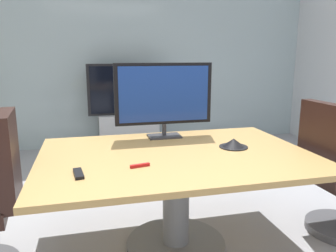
{
  "coord_description": "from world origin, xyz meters",
  "views": [
    {
      "loc": [
        -0.5,
        -2.01,
        1.44
      ],
      "look_at": [
        0.11,
        0.47,
        0.89
      ],
      "focal_mm": 35.42,
      "sensor_mm": 36.0,
      "label": 1
    }
  ],
  "objects_px": {
    "conference_table": "(176,175)",
    "wall_display_unit": "(129,121)",
    "tv_monitor": "(164,96)",
    "remote_control": "(78,173)",
    "conference_phone": "(234,143)",
    "office_chair_right": "(336,180)"
  },
  "relations": [
    {
      "from": "conference_table",
      "to": "wall_display_unit",
      "type": "height_order",
      "value": "wall_display_unit"
    },
    {
      "from": "tv_monitor",
      "to": "wall_display_unit",
      "type": "bearing_deg",
      "value": 90.82
    },
    {
      "from": "conference_table",
      "to": "wall_display_unit",
      "type": "bearing_deg",
      "value": 90.13
    },
    {
      "from": "wall_display_unit",
      "to": "tv_monitor",
      "type": "bearing_deg",
      "value": -89.18
    },
    {
      "from": "conference_table",
      "to": "remote_control",
      "type": "xyz_separation_m",
      "value": [
        -0.68,
        -0.29,
        0.18
      ]
    },
    {
      "from": "conference_phone",
      "to": "remote_control",
      "type": "xyz_separation_m",
      "value": [
        -1.16,
        -0.33,
        -0.02
      ]
    },
    {
      "from": "conference_phone",
      "to": "office_chair_right",
      "type": "bearing_deg",
      "value": -12.13
    },
    {
      "from": "tv_monitor",
      "to": "office_chair_right",
      "type": "bearing_deg",
      "value": -26.48
    },
    {
      "from": "office_chair_right",
      "to": "conference_table",
      "type": "bearing_deg",
      "value": 83.24
    },
    {
      "from": "wall_display_unit",
      "to": "conference_phone",
      "type": "bearing_deg",
      "value": -79.99
    },
    {
      "from": "conference_table",
      "to": "tv_monitor",
      "type": "distance_m",
      "value": 0.73
    },
    {
      "from": "office_chair_right",
      "to": "wall_display_unit",
      "type": "distance_m",
      "value": 3.16
    },
    {
      "from": "conference_phone",
      "to": "wall_display_unit",
      "type": "bearing_deg",
      "value": 100.01
    },
    {
      "from": "tv_monitor",
      "to": "remote_control",
      "type": "height_order",
      "value": "tv_monitor"
    },
    {
      "from": "office_chair_right",
      "to": "remote_control",
      "type": "height_order",
      "value": "office_chair_right"
    },
    {
      "from": "conference_table",
      "to": "remote_control",
      "type": "bearing_deg",
      "value": -157.0
    },
    {
      "from": "tv_monitor",
      "to": "wall_display_unit",
      "type": "xyz_separation_m",
      "value": [
        -0.03,
        2.25,
        -0.66
      ]
    },
    {
      "from": "conference_table",
      "to": "conference_phone",
      "type": "xyz_separation_m",
      "value": [
        0.47,
        0.04,
        0.2
      ]
    },
    {
      "from": "office_chair_right",
      "to": "conference_phone",
      "type": "xyz_separation_m",
      "value": [
        -0.82,
        0.18,
        0.31
      ]
    },
    {
      "from": "remote_control",
      "to": "conference_phone",
      "type": "bearing_deg",
      "value": 8.97
    },
    {
      "from": "conference_phone",
      "to": "tv_monitor",
      "type": "bearing_deg",
      "value": 134.43
    },
    {
      "from": "conference_phone",
      "to": "remote_control",
      "type": "distance_m",
      "value": 1.2
    }
  ]
}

